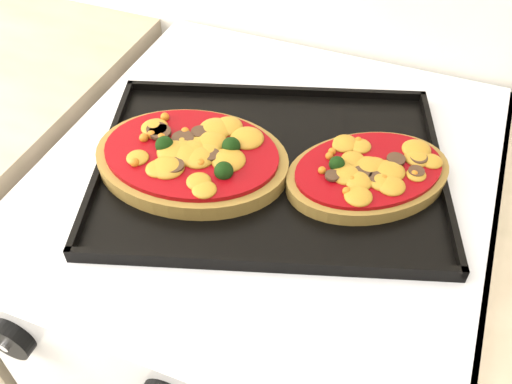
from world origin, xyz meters
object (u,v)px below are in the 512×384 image
at_px(stove, 266,334).
at_px(pizza_right, 368,172).
at_px(baking_tray, 270,166).
at_px(pizza_left, 192,156).

xyz_separation_m(stove, pizza_right, (0.13, -0.00, 0.48)).
height_order(baking_tray, pizza_left, pizza_left).
height_order(stove, pizza_left, pizza_left).
xyz_separation_m(pizza_left, pizza_right, (0.22, 0.06, -0.00)).
xyz_separation_m(baking_tray, pizza_right, (0.13, 0.02, 0.01)).
height_order(stove, pizza_right, pizza_right).
bearing_deg(stove, baking_tray, -73.26).
bearing_deg(pizza_right, pizza_left, -165.25).
bearing_deg(pizza_left, stove, 33.99).
distance_m(baking_tray, pizza_left, 0.10).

